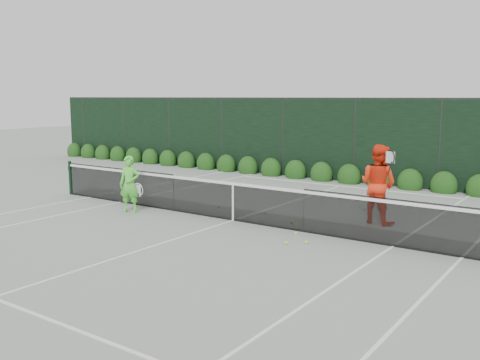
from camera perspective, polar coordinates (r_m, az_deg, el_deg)
The scene contains 8 objects.
ground at distance 13.51m, azimuth -0.74°, elevation -4.35°, with size 80.00×80.00×0.00m, color gray.
tennis_net at distance 13.42m, azimuth -0.83°, elevation -2.13°, with size 12.90×0.10×1.07m.
player_woman at distance 14.66m, azimuth -11.69°, elevation -0.44°, with size 0.68×0.56×1.54m.
player_man at distance 13.52m, azimuth 14.51°, elevation -0.41°, with size 1.08×0.91×1.95m.
court_lines at distance 13.51m, azimuth -0.74°, elevation -4.33°, with size 11.03×23.83×0.01m.
windscreen_fence at distance 11.18m, azimuth -8.90°, elevation 0.65°, with size 32.00×21.07×3.06m.
hedge_row at distance 19.62m, azimuth 11.56°, elevation 0.33°, with size 31.66×0.65×0.94m.
tennis_balls at distance 13.17m, azimuth 2.07°, elevation -4.56°, with size 4.57×2.30×0.07m.
Camera 1 is at (7.69, -10.67, 3.10)m, focal length 40.00 mm.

